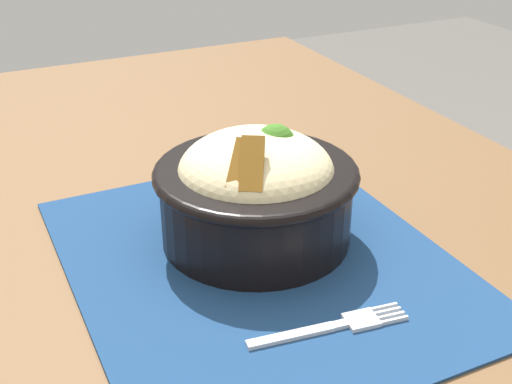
% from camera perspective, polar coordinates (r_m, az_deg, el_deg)
% --- Properties ---
extents(table, '(1.40, 0.82, 0.71)m').
position_cam_1_polar(table, '(0.66, -0.98, -10.48)').
color(table, brown).
rests_on(table, ground_plane).
extents(placemat, '(0.40, 0.33, 0.00)m').
position_cam_1_polar(placemat, '(0.63, 0.40, -6.02)').
color(placemat, navy).
rests_on(placemat, table).
extents(bowl, '(0.20, 0.20, 0.12)m').
position_cam_1_polar(bowl, '(0.63, 0.02, 0.28)').
color(bowl, black).
rests_on(bowl, placemat).
extents(fork, '(0.03, 0.13, 0.00)m').
position_cam_1_polar(fork, '(0.55, 6.68, -11.11)').
color(fork, silver).
rests_on(fork, placemat).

